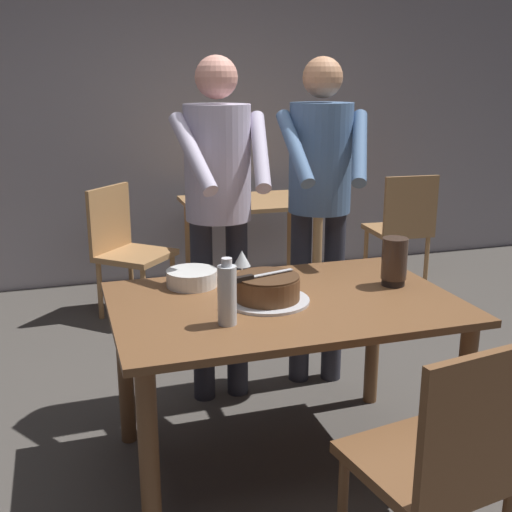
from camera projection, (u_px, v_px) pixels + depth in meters
name	position (u px, v px, depth m)	size (l,w,h in m)	color
ground_plane	(282.00, 462.00, 2.76)	(14.00, 14.00, 0.00)	#4C4742
back_wall	(163.00, 113.00, 5.04)	(10.00, 0.12, 2.70)	#ADA8B2
main_dining_table	(284.00, 327.00, 2.59)	(1.39, 0.91, 0.75)	brown
cake_on_platter	(267.00, 289.00, 2.53)	(0.34, 0.34, 0.11)	silver
cake_knife	(252.00, 277.00, 2.47)	(0.27, 0.09, 0.02)	silver
plate_stack	(192.00, 278.00, 2.72)	(0.22, 0.22, 0.07)	white
wine_glass_near	(242.00, 260.00, 2.76)	(0.08, 0.08, 0.14)	silver
water_bottle	(227.00, 294.00, 2.28)	(0.07, 0.07, 0.25)	silver
hurricane_lamp	(394.00, 261.00, 2.71)	(0.11, 0.11, 0.21)	black
person_cutting_cake	(219.00, 194.00, 3.05)	(0.47, 0.55, 1.72)	#2D2D38
person_standing_beside	(320.00, 188.00, 3.24)	(0.46, 0.58, 1.72)	#2D2D38
chair_near_side	(444.00, 460.00, 1.93)	(0.50, 0.50, 0.90)	brown
background_table	(252.00, 221.00, 4.76)	(1.00, 0.70, 0.74)	tan
background_chair_0	(402.00, 225.00, 5.03)	(0.47, 0.47, 0.90)	tan
background_chair_2	(126.00, 246.00, 4.40)	(0.62, 0.62, 0.90)	tan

